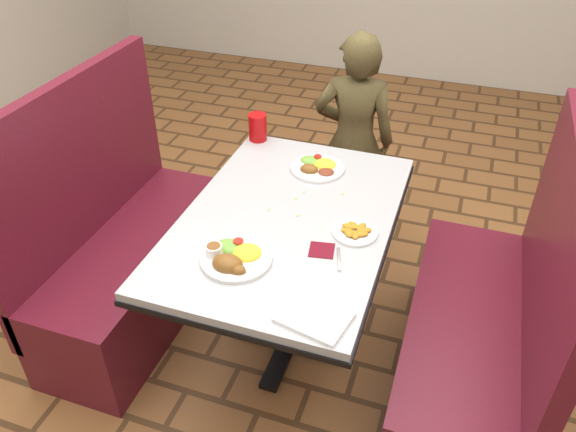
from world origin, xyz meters
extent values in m
plane|color=brown|center=(0.00, 0.00, 0.00)|extent=(7.00, 7.00, 0.00)
cube|color=#ADB0B2|center=(0.00, 0.00, 0.73)|extent=(0.80, 1.20, 0.03)
cube|color=black|center=(0.00, 0.00, 0.70)|extent=(0.81, 1.21, 0.02)
cylinder|color=black|center=(0.00, 0.00, 0.36)|extent=(0.10, 0.10, 0.69)
cube|color=black|center=(0.00, 0.00, 0.01)|extent=(0.55, 0.08, 0.03)
cube|color=black|center=(0.00, 0.00, 0.01)|extent=(0.08, 0.55, 0.03)
cube|color=maroon|center=(-0.75, 0.00, 0.23)|extent=(0.45, 1.20, 0.45)
cube|color=maroon|center=(-0.97, 0.00, 0.70)|extent=(0.06, 1.20, 0.95)
cube|color=maroon|center=(0.75, 0.00, 0.23)|extent=(0.45, 1.20, 0.45)
cube|color=maroon|center=(0.97, 0.00, 0.70)|extent=(0.06, 1.20, 0.95)
imported|color=brown|center=(0.04, 0.97, 0.60)|extent=(0.47, 0.34, 1.20)
cylinder|color=white|center=(-0.09, -0.31, 0.76)|extent=(0.25, 0.25, 0.02)
ellipsoid|color=yellow|center=(-0.06, -0.28, 0.79)|extent=(0.10, 0.10, 0.05)
ellipsoid|color=#78AD45|center=(-0.13, -0.27, 0.78)|extent=(0.10, 0.08, 0.03)
cylinder|color=red|center=(-0.10, -0.25, 0.78)|extent=(0.04, 0.04, 0.01)
ellipsoid|color=brown|center=(-0.09, -0.37, 0.80)|extent=(0.11, 0.08, 0.06)
ellipsoid|color=brown|center=(-0.05, -0.38, 0.78)|extent=(0.06, 0.05, 0.04)
cylinder|color=white|center=(-0.17, -0.32, 0.78)|extent=(0.06, 0.06, 0.04)
cylinder|color=brown|center=(-0.17, -0.32, 0.80)|extent=(0.05, 0.05, 0.00)
cylinder|color=white|center=(0.01, 0.37, 0.76)|extent=(0.24, 0.24, 0.01)
ellipsoid|color=yellow|center=(0.04, 0.41, 0.79)|extent=(0.10, 0.10, 0.04)
ellipsoid|color=#78AD45|center=(-0.04, 0.42, 0.78)|extent=(0.10, 0.08, 0.03)
cylinder|color=red|center=(-0.01, 0.44, 0.78)|extent=(0.04, 0.04, 0.01)
ellipsoid|color=brown|center=(0.06, 0.34, 0.78)|extent=(0.07, 0.07, 0.02)
ellipsoid|color=brown|center=(-0.02, 0.34, 0.79)|extent=(0.08, 0.06, 0.05)
cylinder|color=white|center=(0.27, -0.03, 0.76)|extent=(0.17, 0.17, 0.01)
cube|color=maroon|center=(0.19, -0.16, 0.75)|extent=(0.10, 0.10, 0.00)
cube|color=silver|center=(0.26, -0.19, 0.75)|extent=(0.05, 0.12, 0.00)
cylinder|color=#B80C0D|center=(-0.34, 0.56, 0.82)|extent=(0.09, 0.09, 0.13)
cube|color=white|center=(0.26, -0.49, 0.76)|extent=(0.24, 0.20, 0.01)
cube|color=silver|center=(-0.09, -0.32, 0.76)|extent=(0.01, 0.15, 0.00)
cube|color=silver|center=(-0.06, -0.37, 0.76)|extent=(0.09, 0.14, 0.00)
camera|label=1|loc=(0.58, -1.69, 2.04)|focal=35.00mm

